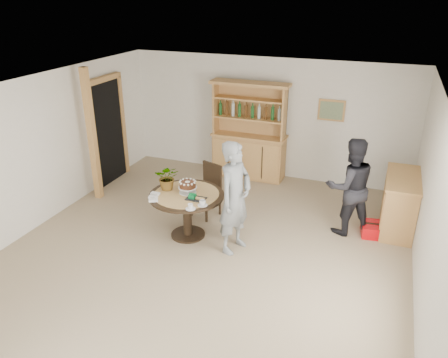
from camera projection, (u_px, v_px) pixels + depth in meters
ground at (201, 257)px, 6.63m from camera, size 7.00×7.00×0.00m
room_shell at (199, 149)px, 5.94m from camera, size 6.04×7.04×2.52m
doorway at (107, 130)px, 8.85m from camera, size 0.13×1.10×2.18m
pine_post at (92, 136)px, 8.04m from camera, size 0.12×0.12×2.50m
hutch at (249, 146)px, 9.22m from camera, size 1.62×0.54×2.04m
sideboard at (400, 203)px, 7.25m from camera, size 0.54×1.26×0.94m
dining_table at (187, 202)px, 6.98m from camera, size 1.20×1.20×0.76m
dining_chair at (208, 186)px, 7.71m from camera, size 0.53×0.53×0.95m
birthday_cake at (188, 185)px, 6.91m from camera, size 0.30×0.30×0.20m
flower_vase at (168, 177)px, 6.99m from camera, size 0.47×0.44×0.42m
gift_tray at (196, 198)px, 6.73m from camera, size 0.30×0.20×0.08m
coffee_cup_a at (203, 203)px, 6.53m from camera, size 0.15×0.15×0.09m
coffee_cup_b at (190, 207)px, 6.43m from camera, size 0.15×0.15×0.08m
napkins at (154, 197)px, 6.78m from camera, size 0.24×0.33×0.03m
teen_boy at (235, 198)px, 6.51m from camera, size 0.59×0.74×1.76m
adult_person at (350, 187)px, 7.01m from camera, size 1.00×0.92×1.64m
red_suitcase at (380, 230)px, 7.17m from camera, size 0.65×0.48×0.21m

